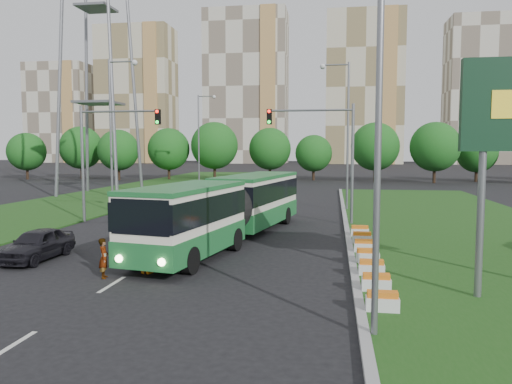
% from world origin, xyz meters
% --- Properties ---
extents(ground, '(360.00, 360.00, 0.00)m').
position_xyz_m(ground, '(0.00, 0.00, 0.00)').
color(ground, black).
rests_on(ground, ground).
extents(grass_median, '(14.00, 60.00, 0.15)m').
position_xyz_m(grass_median, '(13.00, 8.00, 0.07)').
color(grass_median, '#1C4714').
rests_on(grass_median, ground).
extents(median_kerb, '(0.30, 60.00, 0.18)m').
position_xyz_m(median_kerb, '(6.05, 8.00, 0.09)').
color(median_kerb, '#949494').
rests_on(median_kerb, ground).
extents(left_verge, '(12.00, 110.00, 0.10)m').
position_xyz_m(left_verge, '(-18.00, 25.00, 0.05)').
color(left_verge, '#1C4714').
rests_on(left_verge, ground).
extents(lane_markings, '(0.20, 100.00, 0.01)m').
position_xyz_m(lane_markings, '(-3.00, 20.00, 0.00)').
color(lane_markings, beige).
rests_on(lane_markings, ground).
extents(flower_planters, '(1.10, 13.70, 0.60)m').
position_xyz_m(flower_planters, '(6.70, -1.40, 0.45)').
color(flower_planters, silver).
rests_on(flower_planters, grass_median).
extents(traffic_mast_median, '(5.76, 0.32, 8.00)m').
position_xyz_m(traffic_mast_median, '(4.78, 10.00, 5.35)').
color(traffic_mast_median, slate).
rests_on(traffic_mast_median, ground).
extents(traffic_mast_left, '(5.76, 0.32, 8.00)m').
position_xyz_m(traffic_mast_left, '(-10.38, 9.00, 5.35)').
color(traffic_mast_left, slate).
rests_on(traffic_mast_left, ground).
extents(street_lamps, '(36.00, 60.00, 12.00)m').
position_xyz_m(street_lamps, '(-3.00, 10.00, 6.00)').
color(street_lamps, slate).
rests_on(street_lamps, ground).
extents(tree_line, '(120.00, 8.00, 9.00)m').
position_xyz_m(tree_line, '(10.00, 55.00, 4.50)').
color(tree_line, '#154C14').
rests_on(tree_line, ground).
extents(apartment_tower_west, '(26.00, 15.00, 48.00)m').
position_xyz_m(apartment_tower_west, '(-65.00, 150.00, 24.00)').
color(apartment_tower_west, beige).
rests_on(apartment_tower_west, ground).
extents(apartment_tower_cwest, '(28.00, 15.00, 52.00)m').
position_xyz_m(apartment_tower_cwest, '(-25.00, 150.00, 26.00)').
color(apartment_tower_cwest, beige).
rests_on(apartment_tower_cwest, ground).
extents(apartment_tower_ceast, '(25.00, 15.00, 50.00)m').
position_xyz_m(apartment_tower_ceast, '(15.00, 150.00, 25.00)').
color(apartment_tower_ceast, beige).
rests_on(apartment_tower_ceast, ground).
extents(apartment_tower_east, '(27.00, 15.00, 47.00)m').
position_xyz_m(apartment_tower_east, '(55.00, 150.00, 23.50)').
color(apartment_tower_east, beige).
rests_on(apartment_tower_east, ground).
extents(midrise_west, '(22.00, 14.00, 36.00)m').
position_xyz_m(midrise_west, '(-95.00, 150.00, 18.00)').
color(midrise_west, beige).
rests_on(midrise_west, ground).
extents(articulated_bus, '(2.84, 18.19, 3.00)m').
position_xyz_m(articulated_bus, '(-0.58, 3.50, 1.83)').
color(articulated_bus, silver).
rests_on(articulated_bus, ground).
extents(car_left_near, '(1.81, 4.29, 1.45)m').
position_xyz_m(car_left_near, '(-8.19, -2.59, 0.72)').
color(car_left_near, black).
rests_on(car_left_near, ground).
extents(car_left_far, '(1.91, 4.91, 1.59)m').
position_xyz_m(car_left_far, '(-7.62, 15.00, 0.80)').
color(car_left_far, black).
rests_on(car_left_far, ground).
extents(pedestrian, '(0.53, 0.67, 1.59)m').
position_xyz_m(pedestrian, '(-3.71, -5.14, 0.79)').
color(pedestrian, gray).
rests_on(pedestrian, ground).
extents(shopping_trolley, '(0.36, 0.38, 0.62)m').
position_xyz_m(shopping_trolley, '(-2.33, -4.15, 0.31)').
color(shopping_trolley, orange).
rests_on(shopping_trolley, ground).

